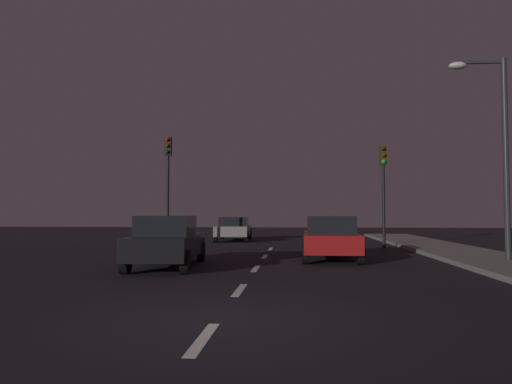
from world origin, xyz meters
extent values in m
plane|color=black|center=(0.00, 7.00, 0.00)|extent=(80.00, 80.00, 0.00)
cube|color=silver|center=(0.00, -1.20, 0.00)|extent=(0.16, 1.60, 0.01)
cube|color=silver|center=(0.00, 2.60, 0.00)|extent=(0.16, 1.60, 0.01)
cube|color=silver|center=(0.00, 6.40, 0.00)|extent=(0.16, 1.60, 0.01)
cube|color=silver|center=(0.00, 10.20, 0.00)|extent=(0.16, 1.60, 0.01)
cube|color=silver|center=(0.00, 14.00, 0.00)|extent=(0.16, 1.60, 0.01)
cylinder|color=black|center=(-5.05, 15.01, 2.67)|extent=(0.14, 0.14, 5.33)
cube|color=black|center=(-5.05, 15.01, 4.88)|extent=(0.32, 0.24, 0.90)
sphere|color=red|center=(-5.05, 14.85, 5.18)|extent=(0.20, 0.20, 0.20)
sphere|color=#3F2D0C|center=(-5.05, 14.85, 4.88)|extent=(0.20, 0.20, 0.20)
sphere|color=#0C3319|center=(-5.05, 14.85, 4.58)|extent=(0.20, 0.20, 0.20)
cylinder|color=black|center=(5.22, 15.01, 2.38)|extent=(0.14, 0.14, 4.76)
cube|color=#382D0C|center=(5.22, 15.01, 4.31)|extent=(0.32, 0.24, 0.90)
sphere|color=#3F0C0C|center=(5.22, 14.85, 4.61)|extent=(0.20, 0.20, 0.20)
sphere|color=#3F2D0C|center=(5.22, 14.85, 4.31)|extent=(0.20, 0.20, 0.20)
sphere|color=#19D84C|center=(5.22, 14.85, 4.01)|extent=(0.20, 0.20, 0.20)
cube|color=#B21919|center=(2.35, 9.36, 0.62)|extent=(1.91, 4.43, 0.60)
cube|color=black|center=(2.35, 9.15, 1.21)|extent=(1.64, 2.01, 0.59)
cylinder|color=black|center=(1.54, 11.03, 0.32)|extent=(0.23, 0.64, 0.64)
cylinder|color=black|center=(3.24, 10.99, 0.32)|extent=(0.23, 0.64, 0.64)
cylinder|color=black|center=(1.47, 7.74, 0.32)|extent=(0.23, 0.64, 0.64)
cylinder|color=black|center=(3.17, 7.70, 0.32)|extent=(0.23, 0.64, 0.64)
cube|color=black|center=(-2.66, 6.59, 0.64)|extent=(2.04, 4.52, 0.63)
cube|color=black|center=(-2.64, 6.37, 1.24)|extent=(1.65, 2.09, 0.58)
cylinder|color=black|center=(-3.58, 8.17, 0.32)|extent=(0.27, 0.66, 0.64)
cylinder|color=black|center=(-2.00, 8.30, 0.32)|extent=(0.27, 0.66, 0.64)
cylinder|color=black|center=(-3.32, 4.88, 0.32)|extent=(0.27, 0.66, 0.64)
cylinder|color=black|center=(-1.74, 5.01, 0.32)|extent=(0.27, 0.66, 0.64)
cube|color=gray|center=(-2.54, 20.22, 0.60)|extent=(2.06, 4.56, 0.56)
cube|color=black|center=(-2.55, 20.44, 1.13)|extent=(1.72, 2.09, 0.50)
cylinder|color=black|center=(-1.59, 18.57, 0.32)|extent=(0.25, 0.65, 0.64)
cylinder|color=black|center=(-3.32, 18.49, 0.32)|extent=(0.25, 0.65, 0.64)
cylinder|color=black|center=(-1.76, 21.95, 0.32)|extent=(0.25, 0.65, 0.64)
cylinder|color=black|center=(-3.48, 21.87, 0.32)|extent=(0.25, 0.65, 0.64)
cylinder|color=#2D2D30|center=(7.80, 8.21, 3.28)|extent=(0.18, 0.18, 6.56)
cube|color=#2D2D30|center=(7.09, 8.21, 6.46)|extent=(1.42, 0.10, 0.10)
ellipsoid|color=silver|center=(6.38, 8.21, 6.36)|extent=(0.56, 0.36, 0.24)
camera|label=1|loc=(1.20, -7.12, 1.59)|focal=32.74mm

